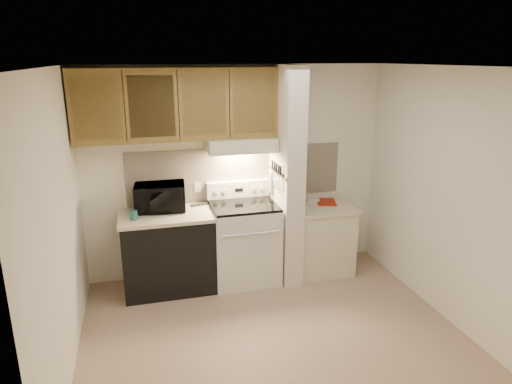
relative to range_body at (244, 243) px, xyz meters
name	(u,v)px	position (x,y,z in m)	size (l,w,h in m)	color
floor	(272,332)	(0.00, -1.16, -0.46)	(3.60, 3.60, 0.00)	tan
ceiling	(275,67)	(0.00, -1.16, 2.04)	(3.60, 3.60, 0.00)	white
wall_back	(237,172)	(0.00, 0.34, 0.79)	(3.60, 0.02, 2.50)	white
wall_left	(58,230)	(-1.80, -1.16, 0.79)	(0.02, 3.00, 2.50)	white
wall_right	(446,196)	(1.80, -1.16, 0.79)	(0.02, 3.00, 2.50)	white
backsplash	(237,173)	(0.00, 0.33, 0.78)	(2.60, 0.02, 0.63)	#F9E9CF
range_body	(244,243)	(0.00, 0.00, 0.00)	(0.76, 0.65, 0.92)	silver
oven_window	(251,251)	(0.00, -0.32, 0.04)	(0.50, 0.01, 0.30)	black
oven_handle	(251,234)	(0.00, -0.35, 0.26)	(0.02, 0.02, 0.65)	silver
cooktop	(244,205)	(0.00, 0.00, 0.48)	(0.74, 0.64, 0.03)	black
range_backguard	(238,189)	(0.00, 0.28, 0.59)	(0.76, 0.08, 0.20)	silver
range_display	(239,190)	(0.00, 0.24, 0.59)	(0.10, 0.01, 0.04)	black
range_knob_left_outer	(216,192)	(-0.28, 0.24, 0.59)	(0.05, 0.05, 0.02)	silver
range_knob_left_inner	(224,191)	(-0.18, 0.24, 0.59)	(0.05, 0.05, 0.02)	silver
range_knob_right_inner	(254,189)	(0.18, 0.24, 0.59)	(0.05, 0.05, 0.02)	silver
range_knob_right_outer	(262,188)	(0.28, 0.24, 0.59)	(0.05, 0.05, 0.02)	silver
dishwasher_front	(169,253)	(-0.88, 0.01, -0.03)	(1.00, 0.63, 0.87)	black
left_countertop	(166,215)	(-0.88, 0.01, 0.43)	(1.04, 0.67, 0.04)	beige
spoon_rest	(200,205)	(-0.48, 0.21, 0.46)	(0.21, 0.07, 0.01)	black
teal_jar	(133,215)	(-1.23, -0.09, 0.50)	(0.09, 0.09, 0.10)	#296360
outlet	(198,187)	(-0.48, 0.32, 0.64)	(0.08, 0.01, 0.12)	beige
microwave	(160,197)	(-0.93, 0.15, 0.60)	(0.55, 0.38, 0.31)	black
partition_pillar	(286,176)	(0.51, -0.01, 0.79)	(0.22, 0.70, 2.50)	beige
pillar_trim	(277,173)	(0.39, -0.01, 0.84)	(0.01, 0.70, 0.04)	olive
knife_strip	(278,172)	(0.39, -0.06, 0.86)	(0.02, 0.42, 0.04)	black
knife_blade_a	(281,184)	(0.38, -0.21, 0.76)	(0.01, 0.04, 0.16)	silver
knife_handle_a	(281,171)	(0.38, -0.20, 0.91)	(0.02, 0.02, 0.10)	black
knife_blade_b	(278,183)	(0.38, -0.12, 0.75)	(0.01, 0.04, 0.18)	silver
knife_handle_b	(279,169)	(0.38, -0.13, 0.91)	(0.02, 0.02, 0.10)	black
knife_blade_c	(277,182)	(0.38, -0.06, 0.74)	(0.01, 0.04, 0.20)	silver
knife_handle_c	(277,168)	(0.38, -0.05, 0.91)	(0.02, 0.02, 0.10)	black
knife_blade_d	(274,178)	(0.38, 0.04, 0.76)	(0.01, 0.04, 0.16)	silver
knife_handle_d	(275,166)	(0.38, 0.03, 0.91)	(0.02, 0.02, 0.10)	black
knife_blade_e	(273,178)	(0.38, 0.10, 0.75)	(0.01, 0.04, 0.18)	silver
knife_handle_e	(272,164)	(0.38, 0.12, 0.91)	(0.02, 0.02, 0.10)	black
oven_mitt	(271,183)	(0.38, 0.17, 0.67)	(0.03, 0.10, 0.24)	slate
right_cab_base	(320,240)	(0.97, -0.01, -0.06)	(0.70, 0.60, 0.81)	beige
right_countertop	(322,207)	(0.97, -0.01, 0.37)	(0.74, 0.64, 0.04)	beige
red_folder	(326,202)	(1.07, 0.09, 0.40)	(0.22, 0.30, 0.01)	#9B260F
white_box	(313,200)	(0.92, 0.17, 0.41)	(0.15, 0.10, 0.04)	white
range_hood	(241,144)	(0.00, 0.12, 1.17)	(0.78, 0.44, 0.15)	beige
hood_lip	(245,152)	(0.00, -0.08, 1.12)	(0.78, 0.04, 0.06)	beige
upper_cabinets	(177,104)	(-0.69, 0.17, 1.62)	(2.18, 0.33, 0.77)	olive
cab_door_a	(96,108)	(-1.51, 0.01, 1.62)	(0.46, 0.01, 0.63)	olive
cab_gap_a	(124,107)	(-1.23, 0.01, 1.62)	(0.01, 0.01, 0.73)	black
cab_door_b	(152,107)	(-0.96, 0.01, 1.62)	(0.46, 0.01, 0.63)	olive
cab_gap_b	(178,106)	(-0.69, 0.01, 1.62)	(0.01, 0.01, 0.73)	black
cab_door_c	(204,105)	(-0.42, 0.01, 1.62)	(0.46, 0.01, 0.63)	olive
cab_gap_c	(230,104)	(-0.14, 0.01, 1.62)	(0.01, 0.01, 0.73)	black
cab_door_d	(254,104)	(0.13, 0.01, 1.62)	(0.46, 0.01, 0.63)	olive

